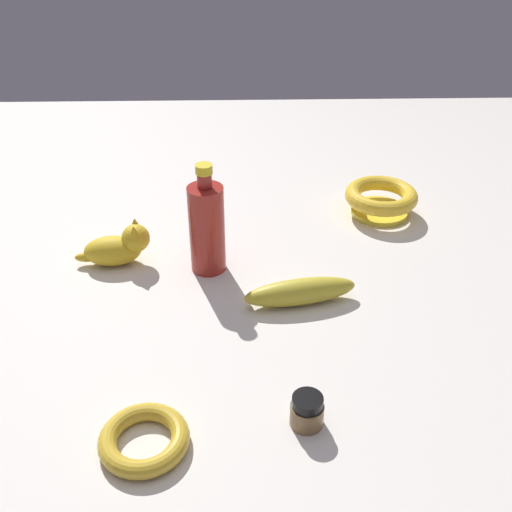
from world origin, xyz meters
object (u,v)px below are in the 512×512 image
(banana, at_px, (300,292))
(bowl, at_px, (381,198))
(bangle, at_px, (144,439))
(bottle_tall, at_px, (207,227))
(nail_polish_jar, at_px, (307,411))
(cat_figurine, at_px, (119,247))

(banana, distance_m, bowl, 0.35)
(bangle, bearing_deg, bottle_tall, 170.71)
(bangle, bearing_deg, nail_polish_jar, 98.69)
(bottle_tall, height_order, bangle, bottle_tall)
(nail_polish_jar, height_order, bangle, nail_polish_jar)
(cat_figurine, relative_size, bottle_tall, 0.68)
(nail_polish_jar, distance_m, bangle, 0.21)
(cat_figurine, relative_size, bowl, 0.93)
(banana, distance_m, bangle, 0.36)
(banana, xyz_separation_m, bowl, (-0.30, 0.19, 0.01))
(cat_figurine, bearing_deg, bowl, 108.72)
(cat_figurine, xyz_separation_m, bowl, (-0.17, 0.50, 0.00))
(bangle, relative_size, bowl, 0.77)
(bottle_tall, bearing_deg, cat_figurine, -97.36)
(nail_polish_jar, bearing_deg, bottle_tall, -158.80)
(bowl, bearing_deg, bottle_tall, -60.93)
(bowl, bearing_deg, nail_polish_jar, -20.22)
(bottle_tall, height_order, nail_polish_jar, bottle_tall)
(banana, relative_size, bangle, 1.65)
(cat_figurine, xyz_separation_m, bottle_tall, (0.02, 0.16, 0.05))
(cat_figurine, relative_size, bangle, 1.21)
(banana, bearing_deg, bottle_tall, 134.64)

